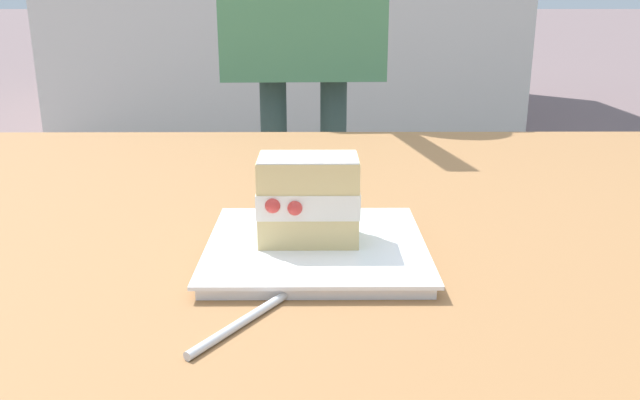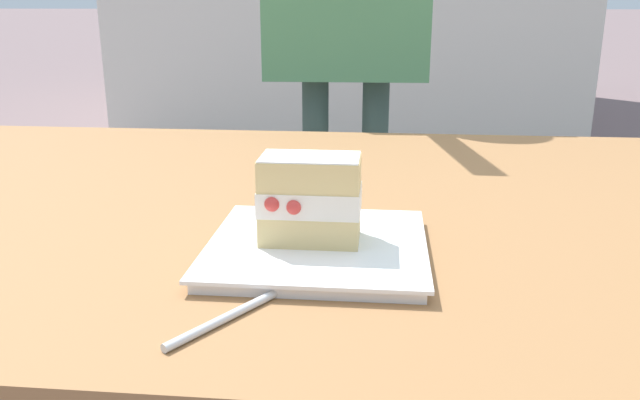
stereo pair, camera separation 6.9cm
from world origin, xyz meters
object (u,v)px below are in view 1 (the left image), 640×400
(patio_table, at_px, (317,250))
(cake_slice, at_px, (310,199))
(dessert_fork, at_px, (265,308))
(dessert_plate, at_px, (320,248))

(patio_table, height_order, cake_slice, cake_slice)
(cake_slice, bearing_deg, dessert_fork, -105.37)
(dessert_plate, distance_m, dessert_fork, 0.15)
(cake_slice, height_order, dessert_fork, cake_slice)
(patio_table, height_order, dessert_fork, dessert_fork)
(patio_table, distance_m, dessert_fork, 0.36)
(dessert_plate, bearing_deg, dessert_fork, -109.91)
(patio_table, bearing_deg, dessert_fork, -97.69)
(patio_table, distance_m, dessert_plate, 0.23)
(patio_table, relative_size, cake_slice, 14.94)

